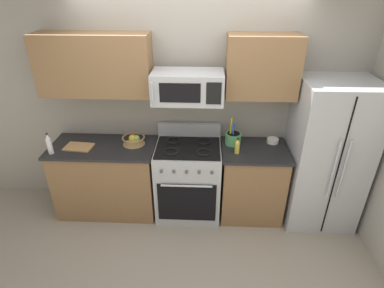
% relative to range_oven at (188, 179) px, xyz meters
% --- Properties ---
extents(ground_plane, '(16.00, 16.00, 0.00)m').
position_rel_range_oven_xyz_m(ground_plane, '(0.00, -0.70, -0.47)').
color(ground_plane, gray).
extents(wall_back, '(8.00, 0.10, 2.60)m').
position_rel_range_oven_xyz_m(wall_back, '(0.00, 0.38, 0.83)').
color(wall_back, '#9E998E').
rests_on(wall_back, ground).
extents(counter_left, '(1.23, 0.62, 0.91)m').
position_rel_range_oven_xyz_m(counter_left, '(-1.00, -0.00, -0.02)').
color(counter_left, olive).
rests_on(counter_left, ground).
extents(range_oven, '(0.76, 0.66, 1.09)m').
position_rel_range_oven_xyz_m(range_oven, '(0.00, 0.00, 0.00)').
color(range_oven, '#B2B5BA').
rests_on(range_oven, ground).
extents(counter_right, '(0.76, 0.62, 0.91)m').
position_rel_range_oven_xyz_m(counter_right, '(0.77, -0.00, -0.02)').
color(counter_right, olive).
rests_on(counter_right, ground).
extents(refrigerator, '(0.79, 0.73, 1.73)m').
position_rel_range_oven_xyz_m(refrigerator, '(1.57, -0.02, 0.39)').
color(refrigerator, '#B2B5BA').
rests_on(refrigerator, ground).
extents(microwave, '(0.75, 0.44, 0.32)m').
position_rel_range_oven_xyz_m(microwave, '(-0.00, 0.03, 1.16)').
color(microwave, '#B2B5BA').
extents(upper_cabinets_left, '(1.22, 0.34, 0.65)m').
position_rel_range_oven_xyz_m(upper_cabinets_left, '(-1.01, 0.16, 1.34)').
color(upper_cabinets_left, olive).
extents(upper_cabinets_right, '(0.75, 0.34, 0.65)m').
position_rel_range_oven_xyz_m(upper_cabinets_right, '(0.78, 0.16, 1.34)').
color(upper_cabinets_right, olive).
extents(utensil_crock, '(0.18, 0.18, 0.32)m').
position_rel_range_oven_xyz_m(utensil_crock, '(0.52, 0.12, 0.51)').
color(utensil_crock, '#59AD66').
rests_on(utensil_crock, counter_right).
extents(fruit_basket, '(0.27, 0.27, 0.11)m').
position_rel_range_oven_xyz_m(fruit_basket, '(-0.64, 0.07, 0.49)').
color(fruit_basket, '#9E7A4C').
rests_on(fruit_basket, counter_left).
extents(cutting_board, '(0.33, 0.23, 0.02)m').
position_rel_range_oven_xyz_m(cutting_board, '(-1.26, -0.05, 0.44)').
color(cutting_board, tan).
rests_on(cutting_board, counter_left).
extents(bottle_oil, '(0.06, 0.06, 0.19)m').
position_rel_range_oven_xyz_m(bottle_oil, '(0.55, -0.09, 0.52)').
color(bottle_oil, gold).
rests_on(bottle_oil, counter_right).
extents(bottle_vinegar, '(0.06, 0.06, 0.25)m').
position_rel_range_oven_xyz_m(bottle_vinegar, '(-1.52, -0.20, 0.55)').
color(bottle_vinegar, silver).
rests_on(bottle_vinegar, counter_left).
extents(prep_bowl, '(0.14, 0.14, 0.05)m').
position_rel_range_oven_xyz_m(prep_bowl, '(1.00, 0.18, 0.46)').
color(prep_bowl, white).
rests_on(prep_bowl, counter_right).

